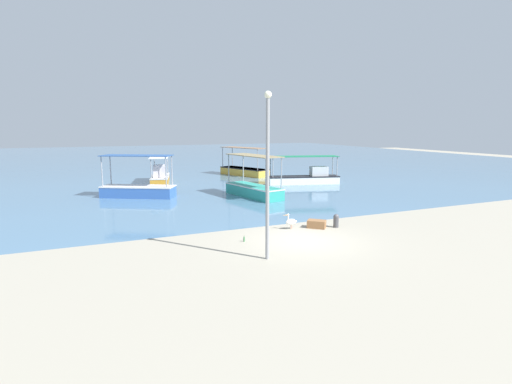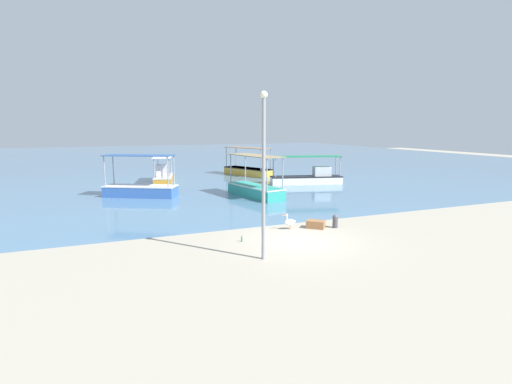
# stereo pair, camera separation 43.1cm
# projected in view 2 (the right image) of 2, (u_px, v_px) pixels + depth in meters

# --- Properties ---
(ground) EXTENTS (120.00, 120.00, 0.00)m
(ground) POSITION_uv_depth(u_px,v_px,m) (301.00, 241.00, 17.78)
(ground) COLOR #9F9786
(harbor_water) EXTENTS (110.00, 90.00, 0.00)m
(harbor_water) POSITION_uv_depth(u_px,v_px,m) (151.00, 159.00, 61.59)
(harbor_water) COLOR slate
(harbor_water) RESTS_ON ground
(fishing_boat_near_left) EXTENTS (3.76, 5.90, 2.88)m
(fishing_boat_near_left) POSITION_uv_depth(u_px,v_px,m) (248.00, 170.00, 41.42)
(fishing_boat_near_left) COLOR gold
(fishing_boat_near_left) RESTS_ON harbor_water
(fishing_boat_far_right) EXTENTS (6.43, 3.00, 2.46)m
(fishing_boat_far_right) POSITION_uv_depth(u_px,v_px,m) (308.00, 177.00, 35.13)
(fishing_boat_far_right) COLOR white
(fishing_boat_far_right) RESTS_ON harbor_water
(fishing_boat_near_right) EXTENTS (2.54, 4.97, 2.37)m
(fishing_boat_near_right) POSITION_uv_depth(u_px,v_px,m) (163.00, 176.00, 35.87)
(fishing_boat_near_right) COLOR orange
(fishing_boat_near_right) RESTS_ON harbor_water
(fishing_boat_far_left) EXTENTS (5.31, 3.94, 3.01)m
(fishing_boat_far_left) POSITION_uv_depth(u_px,v_px,m) (140.00, 189.00, 28.83)
(fishing_boat_far_left) COLOR #3967B6
(fishing_boat_far_left) RESTS_ON harbor_water
(fishing_boat_center) EXTENTS (2.63, 5.47, 3.00)m
(fishing_boat_center) POSITION_uv_depth(u_px,v_px,m) (255.00, 189.00, 28.79)
(fishing_boat_center) COLOR teal
(fishing_boat_center) RESTS_ON harbor_water
(pelican) EXTENTS (0.80, 0.29, 0.80)m
(pelican) POSITION_uv_depth(u_px,v_px,m) (290.00, 222.00, 19.69)
(pelican) COLOR #E0997A
(pelican) RESTS_ON ground
(lamp_post) EXTENTS (0.28, 0.28, 6.30)m
(lamp_post) POSITION_uv_depth(u_px,v_px,m) (264.00, 168.00, 14.78)
(lamp_post) COLOR gray
(lamp_post) RESTS_ON ground
(mooring_bollard) EXTENTS (0.28, 0.28, 0.68)m
(mooring_bollard) POSITION_uv_depth(u_px,v_px,m) (335.00, 221.00, 20.00)
(mooring_bollard) COLOR #47474C
(mooring_bollard) RESTS_ON ground
(cargo_crate) EXTENTS (1.03, 1.01, 0.39)m
(cargo_crate) POSITION_uv_depth(u_px,v_px,m) (316.00, 224.00, 19.94)
(cargo_crate) COLOR #8E603B
(cargo_crate) RESTS_ON ground
(glass_bottle) EXTENTS (0.07, 0.07, 0.27)m
(glass_bottle) POSITION_uv_depth(u_px,v_px,m) (242.00, 239.00, 17.64)
(glass_bottle) COLOR #3F7F4C
(glass_bottle) RESTS_ON ground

